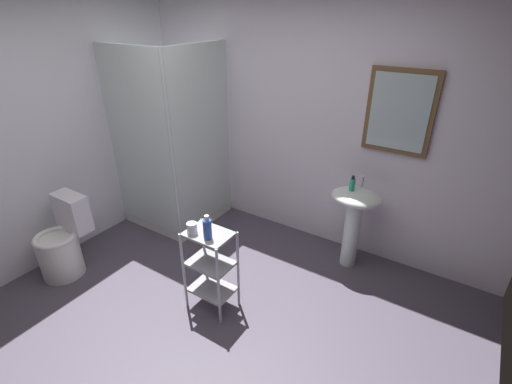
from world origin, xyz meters
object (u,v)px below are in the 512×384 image
shower_stall (177,185)px  rinse_cup (192,228)px  toilet (63,244)px  hand_soap_bottle (352,184)px  pedestal_sink (354,213)px  storage_cart (211,265)px  shampoo_bottle_blue (207,229)px

shower_stall → rinse_cup: 1.50m
toilet → hand_soap_bottle: 2.75m
shower_stall → pedestal_sink: size_ratio=2.47×
pedestal_sink → toilet: bearing=-144.9°
pedestal_sink → rinse_cup: bearing=-125.0°
toilet → storage_cart: size_ratio=1.03×
pedestal_sink → rinse_cup: 1.54m
pedestal_sink → hand_soap_bottle: 0.30m
shower_stall → storage_cart: 1.50m
shower_stall → toilet: shower_stall is taller
toilet → shampoo_bottle_blue: bearing=12.6°
pedestal_sink → toilet: size_ratio=1.07×
rinse_cup → shower_stall: bearing=139.4°
shower_stall → storage_cart: bearing=-36.1°
toilet → pedestal_sink: bearing=35.1°
storage_cart → shampoo_bottle_blue: (0.04, -0.06, 0.39)m
shampoo_bottle_blue → rinse_cup: bearing=-175.4°
toilet → storage_cart: bearing=15.0°
pedestal_sink → rinse_cup: (-0.87, -1.25, 0.21)m
toilet → rinse_cup: rinse_cup is taller
storage_cart → shampoo_bottle_blue: bearing=-51.9°
toilet → rinse_cup: bearing=13.4°
pedestal_sink → storage_cart: pedestal_sink is taller
pedestal_sink → hand_soap_bottle: bearing=-166.3°
shampoo_bottle_blue → toilet: bearing=-167.4°
rinse_cup → hand_soap_bottle: bearing=56.3°
rinse_cup → storage_cart: bearing=33.2°
pedestal_sink → toilet: (-2.24, -1.57, -0.26)m
shower_stall → shampoo_bottle_blue: bearing=-36.8°
storage_cart → hand_soap_bottle: 1.44m
shower_stall → pedestal_sink: shower_stall is taller
pedestal_sink → hand_soap_bottle: (-0.05, -0.01, 0.29)m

